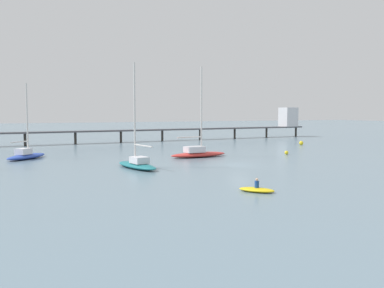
% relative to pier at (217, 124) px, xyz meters
% --- Properties ---
extents(ground_plane, '(400.00, 400.00, 0.00)m').
position_rel_pier_xyz_m(ground_plane, '(-18.63, -43.41, -3.64)').
color(ground_plane, slate).
extents(pier, '(86.98, 8.25, 7.50)m').
position_rel_pier_xyz_m(pier, '(0.00, 0.00, 0.00)').
color(pier, '#4C4C51').
rests_on(pier, ground_plane).
extents(sailboat_teal, '(3.97, 8.30, 12.20)m').
position_rel_pier_xyz_m(sailboat_teal, '(-31.09, -41.60, -2.97)').
color(sailboat_teal, '#1E727A').
rests_on(sailboat_teal, ground_plane).
extents(sailboat_blue, '(6.41, 6.90, 10.49)m').
position_rel_pier_xyz_m(sailboat_blue, '(-42.68, -26.50, -2.99)').
color(sailboat_blue, '#2D4CB7').
rests_on(sailboat_blue, ground_plane).
extents(sailboat_red, '(9.06, 3.54, 12.96)m').
position_rel_pier_xyz_m(sailboat_red, '(-19.80, -33.49, -2.93)').
color(sailboat_red, red).
rests_on(sailboat_red, ground_plane).
extents(dinghy_yellow, '(2.97, 3.15, 1.14)m').
position_rel_pier_xyz_m(dinghy_yellow, '(-25.89, -59.14, -3.44)').
color(dinghy_yellow, yellow).
rests_on(dinghy_yellow, ground_plane).
extents(mooring_buoy_mid, '(0.80, 0.80, 0.80)m').
position_rel_pier_xyz_m(mooring_buoy_mid, '(7.32, -22.04, -3.24)').
color(mooring_buoy_mid, yellow).
rests_on(mooring_buoy_mid, ground_plane).
extents(mooring_buoy_inner, '(0.58, 0.58, 0.58)m').
position_rel_pier_xyz_m(mooring_buoy_inner, '(-5.93, -35.62, -3.35)').
color(mooring_buoy_inner, yellow).
rests_on(mooring_buoy_inner, ground_plane).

